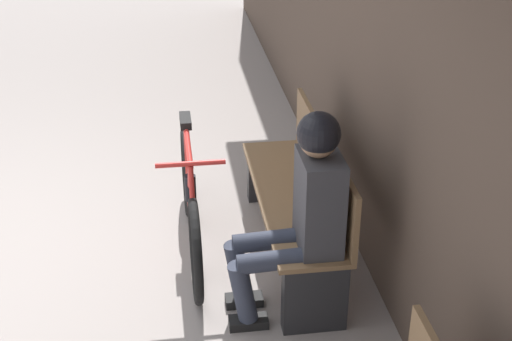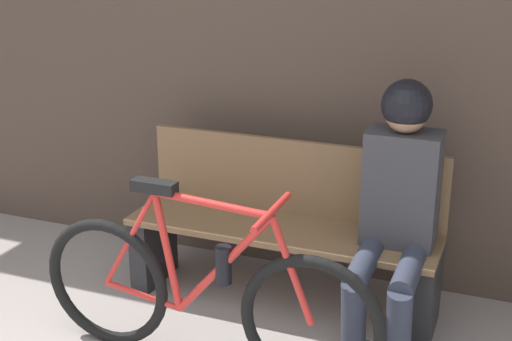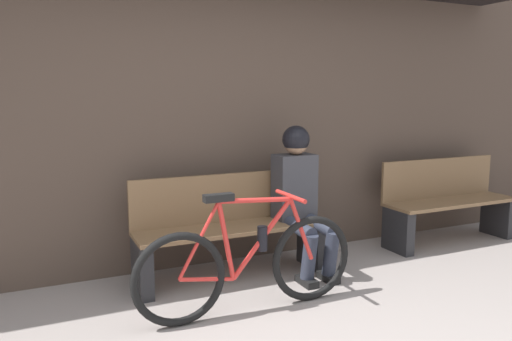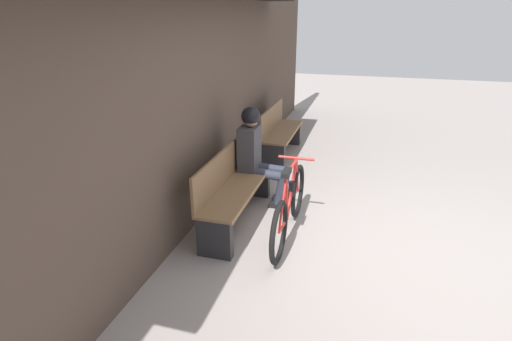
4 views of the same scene
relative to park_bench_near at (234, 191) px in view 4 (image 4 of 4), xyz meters
The scene contains 6 objects.
ground_plane 1.91m from the park_bench_near, 96.31° to the right, with size 24.00×24.00×0.00m, color gray.
storefront_wall 1.36m from the park_bench_near, 114.76° to the left, with size 12.00×0.56×3.20m.
park_bench_near is the anchor object (origin of this frame).
bicycle 0.69m from the park_bench_near, 101.44° to the right, with size 1.62×0.40×0.85m.
person_seated 0.67m from the park_bench_near, 10.54° to the right, with size 0.34×0.62×1.24m.
park_bench_far 2.36m from the park_bench_near, ahead, with size 1.44×0.42×0.84m.
Camera 4 is at (-3.69, 0.47, 2.30)m, focal length 28.00 mm.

